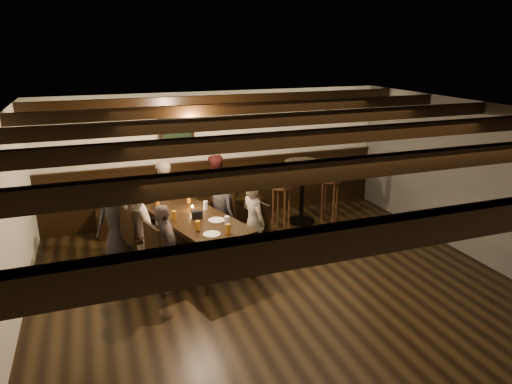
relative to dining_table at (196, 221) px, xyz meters
name	(u,v)px	position (x,y,z in m)	size (l,w,h in m)	color
room	(223,182)	(0.60, 0.56, 0.40)	(7.00, 7.00, 7.00)	black
dining_table	(196,221)	(0.00, 0.00, 0.00)	(1.43, 2.14, 0.74)	black
chair_left_near	(140,247)	(-0.82, 0.22, -0.38)	(0.55, 0.55, 0.96)	black
chair_left_far	(167,269)	(-0.55, -0.64, -0.38)	(0.56, 0.56, 0.98)	black
chair_right_near	(220,226)	(0.55, 0.64, -0.40)	(0.52, 0.52, 0.90)	black
chair_right_far	(252,243)	(0.82, -0.22, -0.40)	(0.52, 0.52, 0.92)	black
person_bench_left	(116,222)	(-1.13, 0.59, -0.08)	(0.59, 0.38, 1.20)	#2A2A2D
person_bench_centre	(164,201)	(-0.31, 1.00, 0.03)	(0.51, 0.34, 1.40)	gray
person_bench_right	(214,194)	(0.59, 1.13, 0.02)	(0.68, 0.53, 1.40)	#4D1A1A
person_left_near	(136,223)	(-0.85, 0.21, 0.01)	(0.88, 0.51, 1.36)	#BEB1A1
person_left_far	(164,248)	(-0.58, -0.65, -0.06)	(0.72, 0.30, 1.23)	slate
person_right_near	(221,207)	(0.58, 0.65, -0.07)	(0.59, 0.38, 1.21)	#29282B
person_right_far	(254,221)	(0.85, -0.21, -0.04)	(0.46, 0.30, 1.27)	gray
pint_a	(157,204)	(-0.48, 0.59, 0.13)	(0.07, 0.07, 0.14)	#BF7219
pint_b	(189,199)	(0.05, 0.69, 0.13)	(0.07, 0.07, 0.14)	#BF7219
pint_c	(174,216)	(-0.32, 0.01, 0.13)	(0.07, 0.07, 0.14)	#BF7219
pint_d	(206,205)	(0.23, 0.28, 0.13)	(0.07, 0.07, 0.14)	silver
pint_e	(198,226)	(-0.08, -0.50, 0.13)	(0.07, 0.07, 0.14)	#BF7219
pint_f	(227,221)	(0.35, -0.47, 0.13)	(0.07, 0.07, 0.14)	silver
pint_g	(228,229)	(0.29, -0.75, 0.13)	(0.07, 0.07, 0.14)	#BF7219
plate_near	(212,234)	(0.06, -0.71, 0.07)	(0.24, 0.24, 0.01)	white
plate_far	(216,220)	(0.26, -0.23, 0.07)	(0.24, 0.24, 0.01)	white
condiment_caddy	(197,215)	(0.01, -0.05, 0.12)	(0.15, 0.10, 0.12)	black
candle	(192,209)	(0.03, 0.32, 0.09)	(0.05, 0.05, 0.05)	beige
high_top_table	(302,183)	(2.22, 0.97, 0.10)	(0.67, 0.67, 1.18)	black
bar_stool_left	(281,206)	(1.72, 0.76, -0.23)	(0.42, 0.44, 1.20)	#3C2113
bar_stool_right	(330,199)	(2.72, 0.81, -0.23)	(0.42, 0.44, 1.20)	#3C2113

